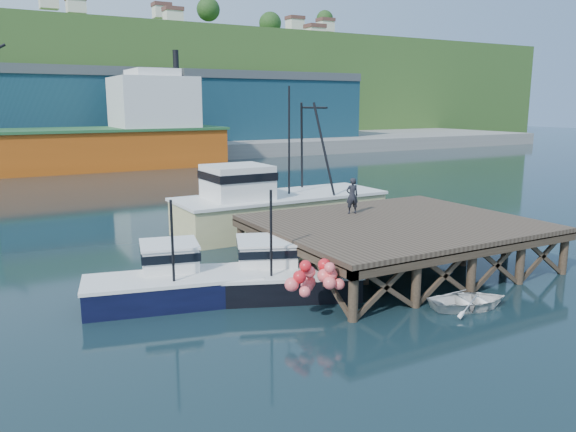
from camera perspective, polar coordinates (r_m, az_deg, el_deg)
ground at (r=23.87m, az=0.36°, el=-6.83°), size 300.00×300.00×0.00m
wharf at (r=26.27m, az=11.08°, el=-0.96°), size 12.00×10.00×2.62m
far_quay at (r=90.67m, az=-22.07°, el=6.47°), size 160.00×40.00×2.00m
warehouse_mid at (r=85.48m, az=-21.91°, el=9.94°), size 28.00×16.00×9.00m
warehouse_right at (r=94.21m, az=-3.22°, el=10.79°), size 30.00×16.00×9.00m
cargo_ship at (r=67.93m, az=-26.93°, el=6.66°), size 55.50×10.00×13.75m
hillside at (r=120.32m, az=-24.30°, el=12.09°), size 220.00×50.00×22.00m
boat_navy at (r=22.01m, az=-11.70°, el=-6.42°), size 6.92×4.33×4.10m
boat_black at (r=22.41m, az=-1.91°, el=-5.93°), size 7.47×6.21×4.34m
trawler at (r=33.14m, az=-1.17°, el=1.44°), size 12.70×4.75×8.45m
dinghy at (r=21.99m, az=17.94°, el=-8.18°), size 3.47×2.87×0.62m
dockworker at (r=27.68m, az=6.53°, el=2.06°), size 0.72×0.54×1.77m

